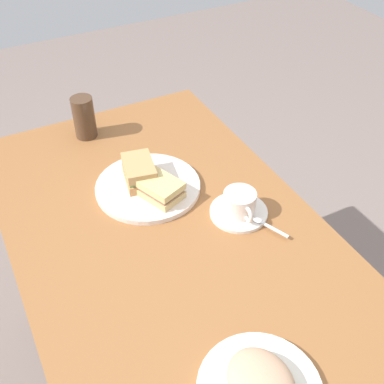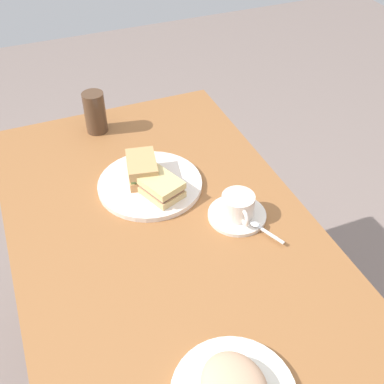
{
  "view_description": "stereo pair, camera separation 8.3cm",
  "coord_description": "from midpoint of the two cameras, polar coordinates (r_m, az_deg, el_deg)",
  "views": [
    {
      "loc": [
        0.74,
        -0.32,
        1.58
      ],
      "look_at": [
        -0.07,
        0.1,
        0.78
      ],
      "focal_mm": 45.21,
      "sensor_mm": 36.0,
      "label": 1
    },
    {
      "loc": [
        0.78,
        -0.25,
        1.58
      ],
      "look_at": [
        -0.07,
        0.1,
        0.78
      ],
      "focal_mm": 45.21,
      "sensor_mm": 36.0,
      "label": 2
    }
  ],
  "objects": [
    {
      "name": "sandwich_plate",
      "position": [
        1.27,
        -3.11,
        0.86
      ],
      "size": [
        0.27,
        0.27,
        0.01
      ],
      "primitive_type": "cylinder",
      "color": "silver",
      "rests_on": "dining_table"
    },
    {
      "name": "sandwich_back",
      "position": [
        1.21,
        -1.89,
        0.64
      ],
      "size": [
        0.13,
        0.11,
        0.05
      ],
      "color": "tan",
      "rests_on": "sandwich_plate"
    },
    {
      "name": "dining_table",
      "position": [
        1.24,
        -1.19,
        -8.17
      ],
      "size": [
        1.16,
        0.71,
        0.75
      ],
      "color": "brown",
      "rests_on": "ground_plane"
    },
    {
      "name": "sandwich_front",
      "position": [
        1.26,
        -4.04,
        2.67
      ],
      "size": [
        0.12,
        0.09,
        0.06
      ],
      "color": "tan",
      "rests_on": "sandwich_plate"
    },
    {
      "name": "coffee_saucer",
      "position": [
        1.19,
        7.31,
        -2.78
      ],
      "size": [
        0.14,
        0.14,
        0.01
      ],
      "primitive_type": "cylinder",
      "color": "silver",
      "rests_on": "dining_table"
    },
    {
      "name": "drinking_glass",
      "position": [
        1.47,
        -9.78,
        9.2
      ],
      "size": [
        0.06,
        0.06,
        0.13
      ],
      "primitive_type": "cylinder",
      "color": "#4B3322",
      "rests_on": "dining_table"
    },
    {
      "name": "coffee_cup",
      "position": [
        1.17,
        7.49,
        -1.59
      ],
      "size": [
        0.11,
        0.08,
        0.06
      ],
      "color": "silver",
      "rests_on": "coffee_saucer"
    },
    {
      "name": "spoon",
      "position": [
        1.16,
        10.22,
        -4.31
      ],
      "size": [
        0.1,
        0.05,
        0.01
      ],
      "color": "silver",
      "rests_on": "coffee_saucer"
    }
  ]
}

